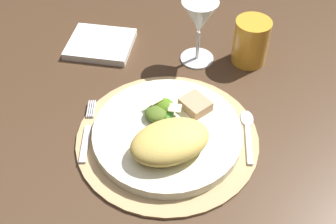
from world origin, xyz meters
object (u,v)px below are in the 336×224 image
(dining_table, at_px, (138,135))
(dinner_plate, at_px, (167,133))
(spoon, at_px, (248,127))
(wine_glass, at_px, (199,20))
(fork, at_px, (87,133))
(amber_tumbler, at_px, (251,42))
(napkin, at_px, (101,44))

(dining_table, bearing_deg, dinner_plate, -57.61)
(spoon, height_order, wine_glass, wine_glass)
(dining_table, distance_m, spoon, 0.26)
(fork, bearing_deg, spoon, 3.98)
(fork, height_order, amber_tumbler, amber_tumbler)
(dinner_plate, bearing_deg, napkin, 120.24)
(fork, bearing_deg, wine_glass, 47.81)
(dining_table, distance_m, wine_glass, 0.28)
(dinner_plate, bearing_deg, amber_tumbler, 53.35)
(fork, bearing_deg, napkin, 92.30)
(dining_table, relative_size, dinner_plate, 5.43)
(dinner_plate, bearing_deg, dining_table, 122.39)
(amber_tumbler, bearing_deg, wine_glass, 179.49)
(napkin, relative_size, amber_tumbler, 1.42)
(fork, bearing_deg, dining_table, 51.53)
(dining_table, xyz_separation_m, wine_glass, (0.13, 0.13, 0.22))
(fork, relative_size, wine_glass, 1.05)
(spoon, bearing_deg, dinner_plate, -170.85)
(spoon, bearing_deg, wine_glass, 113.05)
(dinner_plate, distance_m, wine_glass, 0.26)
(dinner_plate, relative_size, fork, 1.78)
(napkin, distance_m, amber_tumbler, 0.34)
(amber_tumbler, bearing_deg, spoon, -96.45)
(spoon, xyz_separation_m, napkin, (-0.31, 0.25, -0.00))
(dinner_plate, xyz_separation_m, amber_tumbler, (0.17, 0.24, 0.03))
(fork, xyz_separation_m, napkin, (-0.01, 0.27, -0.00))
(dinner_plate, distance_m, fork, 0.15)
(fork, xyz_separation_m, wine_glass, (0.21, 0.23, 0.10))
(dining_table, bearing_deg, spoon, -20.65)
(dinner_plate, relative_size, wine_glass, 1.88)
(amber_tumbler, bearing_deg, dinner_plate, -126.65)
(fork, height_order, napkin, napkin)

